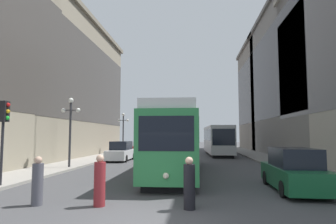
# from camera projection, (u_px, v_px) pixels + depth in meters

# --- Properties ---
(ground_plane) EXTENTS (200.00, 200.00, 0.00)m
(ground_plane) POSITION_uv_depth(u_px,v_px,m) (146.00, 221.00, 7.84)
(ground_plane) COLOR #424244
(sidewalk_left) EXTENTS (3.22, 120.00, 0.15)m
(sidewalk_left) POSITION_uv_depth(u_px,v_px,m) (137.00, 149.00, 48.32)
(sidewalk_left) COLOR gray
(sidewalk_left) RESTS_ON ground
(sidewalk_right) EXTENTS (3.22, 120.00, 0.15)m
(sidewalk_right) POSITION_uv_depth(u_px,v_px,m) (238.00, 149.00, 46.74)
(sidewalk_right) COLOR gray
(sidewalk_right) RESTS_ON ground
(streetcar) EXTENTS (2.80, 14.10, 3.89)m
(streetcar) POSITION_uv_depth(u_px,v_px,m) (176.00, 140.00, 18.03)
(streetcar) COLOR black
(streetcar) RESTS_ON ground
(transit_bus) EXTENTS (2.94, 11.26, 3.45)m
(transit_bus) POSITION_uv_depth(u_px,v_px,m) (218.00, 139.00, 34.24)
(transit_bus) COLOR black
(transit_bus) RESTS_ON ground
(parked_car_left_near) EXTENTS (1.94, 5.00, 1.82)m
(parked_car_left_near) POSITION_uv_depth(u_px,v_px,m) (121.00, 152.00, 26.73)
(parked_car_left_near) COLOR black
(parked_car_left_near) RESTS_ON ground
(parked_car_left_mid) EXTENTS (1.92, 4.60, 1.82)m
(parked_car_left_mid) POSITION_uv_depth(u_px,v_px,m) (142.00, 147.00, 37.29)
(parked_car_left_mid) COLOR black
(parked_car_left_mid) RESTS_ON ground
(parked_car_right_far) EXTENTS (1.99, 4.82, 1.82)m
(parked_car_right_far) POSITION_uv_depth(u_px,v_px,m) (294.00, 171.00, 12.13)
(parked_car_right_far) COLOR black
(parked_car_right_far) RESTS_ON ground
(pedestrian_crossing_near) EXTENTS (0.37, 0.37, 1.64)m
(pedestrian_crossing_near) POSITION_uv_depth(u_px,v_px,m) (38.00, 182.00, 9.60)
(pedestrian_crossing_near) COLOR #4C4C56
(pedestrian_crossing_near) RESTS_ON ground
(pedestrian_crossing_far) EXTENTS (0.37, 0.37, 1.67)m
(pedestrian_crossing_far) POSITION_uv_depth(u_px,v_px,m) (189.00, 185.00, 9.08)
(pedestrian_crossing_far) COLOR black
(pedestrian_crossing_far) RESTS_ON ground
(pedestrian_on_sidewalk) EXTENTS (0.38, 0.38, 1.71)m
(pedestrian_on_sidewalk) POSITION_uv_depth(u_px,v_px,m) (100.00, 182.00, 9.48)
(pedestrian_on_sidewalk) COLOR maroon
(pedestrian_on_sidewalk) RESTS_ON ground
(traffic_light_near_left) EXTENTS (0.47, 0.36, 3.78)m
(traffic_light_near_left) POSITION_uv_depth(u_px,v_px,m) (4.00, 120.00, 12.82)
(traffic_light_near_left) COLOR #232328
(traffic_light_near_left) RESTS_ON sidewalk_left
(lamp_post_left_near) EXTENTS (1.41, 0.36, 4.92)m
(lamp_post_left_near) POSITION_uv_depth(u_px,v_px,m) (70.00, 121.00, 20.22)
(lamp_post_left_near) COLOR #333338
(lamp_post_left_near) RESTS_ON sidewalk_left
(lamp_post_left_far) EXTENTS (1.41, 0.36, 5.02)m
(lamp_post_left_far) POSITION_uv_depth(u_px,v_px,m) (123.00, 127.00, 35.19)
(lamp_post_left_far) COLOR #333338
(lamp_post_left_far) RESTS_ON sidewalk_left
(building_left_corner) EXTENTS (15.55, 23.90, 15.81)m
(building_left_corner) POSITION_uv_depth(u_px,v_px,m) (32.00, 86.00, 33.03)
(building_left_corner) COLOR gray
(building_left_corner) RESTS_ON ground
(building_right_corner) EXTENTS (11.91, 15.04, 17.96)m
(building_right_corner) POSITION_uv_depth(u_px,v_px,m) (279.00, 95.00, 48.22)
(building_right_corner) COLOR slate
(building_right_corner) RESTS_ON ground
(building_right_far) EXTENTS (12.51, 22.41, 18.01)m
(building_right_far) POSITION_uv_depth(u_px,v_px,m) (323.00, 76.00, 32.42)
(building_right_far) COLOR slate
(building_right_far) RESTS_ON ground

